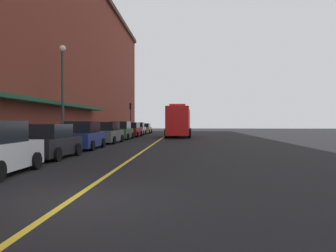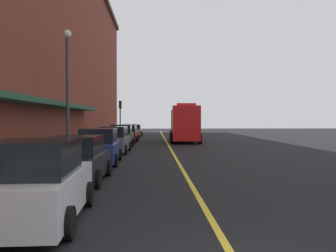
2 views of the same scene
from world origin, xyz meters
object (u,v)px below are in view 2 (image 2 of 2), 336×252
object	(u,v)px
parked_car_3	(115,140)
parked_car_7	(134,131)
traffic_light_near	(120,112)
parked_car_2	(99,147)
parked_car_1	(78,160)
parking_meter_0	(117,130)
parking_meter_1	(65,146)
parked_car_0	(35,184)
parked_car_4	(121,136)
street_lamp_left	(67,80)
parked_car_6	(130,132)
parked_car_5	(128,134)
fire_truck	(184,124)

from	to	relation	value
parked_car_3	parked_car_7	bearing A→B (deg)	1.70
traffic_light_near	parked_car_2	bearing A→B (deg)	-87.19
parked_car_1	parked_car_3	size ratio (longest dim) A/B	0.95
parking_meter_0	parking_meter_1	bearing A→B (deg)	-90.00
parked_car_7	parked_car_0	bearing A→B (deg)	179.93
parked_car_4	parked_car_2	bearing A→B (deg)	179.61
parked_car_1	street_lamp_left	distance (m)	7.89
parked_car_7	street_lamp_left	size ratio (longest dim) A/B	0.62
parked_car_7	parked_car_1	bearing A→B (deg)	179.75
parked_car_2	parking_meter_0	distance (m)	21.67
parked_car_3	parked_car_7	world-z (taller)	parked_car_3
parked_car_2	parked_car_6	world-z (taller)	parked_car_2
parked_car_4	parking_meter_1	size ratio (longest dim) A/B	3.30
street_lamp_left	parked_car_0	bearing A→B (deg)	-80.19
street_lamp_left	parked_car_7	bearing A→B (deg)	85.73
parking_meter_1	parked_car_0	bearing A→B (deg)	-80.53
parked_car_3	parked_car_6	bearing A→B (deg)	2.25
parked_car_0	street_lamp_left	xyz separation A→B (m)	(-2.04, 11.80, 3.55)
parked_car_5	parked_car_0	bearing A→B (deg)	-178.36
fire_truck	parking_meter_0	world-z (taller)	fire_truck
parking_meter_0	street_lamp_left	bearing A→B (deg)	-91.69
parked_car_0	parking_meter_1	xyz separation A→B (m)	(-1.44, 8.64, 0.21)
parked_car_0	parked_car_1	xyz separation A→B (m)	(-0.10, 5.06, -0.06)
parking_meter_0	street_lamp_left	xyz separation A→B (m)	(-0.60, -20.28, 3.34)
traffic_light_near	parking_meter_1	bearing A→B (deg)	-90.13
street_lamp_left	parked_car_3	bearing A→B (deg)	66.38
parking_meter_0	traffic_light_near	world-z (taller)	traffic_light_near
parking_meter_1	parked_car_6	bearing A→B (deg)	87.06
parking_meter_0	traffic_light_near	xyz separation A→B (m)	(0.06, 3.69, 2.10)
parked_car_7	traffic_light_near	size ratio (longest dim) A/B	0.99
parked_car_4	parked_car_3	bearing A→B (deg)	-179.49
parked_car_4	parking_meter_1	xyz separation A→B (m)	(-1.37, -13.78, 0.22)
parking_meter_1	parked_car_5	bearing A→B (deg)	85.64
parked_car_0	parked_car_6	bearing A→B (deg)	-1.69
parked_car_0	parked_car_6	world-z (taller)	parked_car_0
parked_car_0	street_lamp_left	distance (m)	12.49
parked_car_1	parked_car_7	distance (m)	34.79
parked_car_2	fire_truck	world-z (taller)	fire_truck
parked_car_1	parked_car_5	distance (m)	23.15
parked_car_1	parked_car_0	bearing A→B (deg)	-177.78
parked_car_2	parking_meter_1	distance (m)	2.25
parked_car_0	parked_car_2	size ratio (longest dim) A/B	0.95
parking_meter_0	traffic_light_near	size ratio (longest dim) A/B	0.31
parked_car_7	parked_car_5	bearing A→B (deg)	180.00
parked_car_4	parked_car_5	world-z (taller)	parked_car_4
parked_car_4	parking_meter_0	xyz separation A→B (m)	(-1.37, 9.66, 0.22)
parked_car_5	fire_truck	xyz separation A→B (m)	(5.61, -0.64, 0.96)
parked_car_7	fire_truck	world-z (taller)	fire_truck
parked_car_0	parked_car_1	bearing A→B (deg)	-0.76
parked_car_3	parking_meter_1	bearing A→B (deg)	171.47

